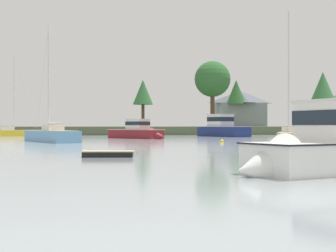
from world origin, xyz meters
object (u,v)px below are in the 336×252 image
(sailboat_sand, at_px, (289,138))
(sailboat_yellow, at_px, (10,134))
(dinghy_grey, at_px, (305,135))
(mooring_buoy_yellow, at_px, (222,141))
(dinghy_black, at_px, (108,155))
(cruiser_maroon, at_px, (140,134))
(cruiser_navy, at_px, (219,131))
(cruiser_white, at_px, (325,156))
(sailboat_skyblue, at_px, (51,139))

(sailboat_sand, bearing_deg, sailboat_yellow, 140.87)
(dinghy_grey, height_order, sailboat_yellow, sailboat_yellow)
(dinghy_grey, distance_m, mooring_buoy_yellow, 29.83)
(mooring_buoy_yellow, bearing_deg, dinghy_black, -119.61)
(cruiser_maroon, height_order, dinghy_grey, cruiser_maroon)
(dinghy_grey, relative_size, dinghy_black, 1.46)
(dinghy_grey, bearing_deg, cruiser_navy, 171.45)
(cruiser_navy, xyz_separation_m, cruiser_white, (-11.63, -55.58, -0.17))
(cruiser_navy, distance_m, dinghy_grey, 12.56)
(sailboat_skyblue, bearing_deg, cruiser_navy, 43.05)
(sailboat_skyblue, xyz_separation_m, sailboat_yellow, (-7.60, 27.09, -0.02))
(cruiser_white, xyz_separation_m, sailboat_yellow, (-18.63, 61.50, -0.32))
(sailboat_sand, relative_size, mooring_buoy_yellow, 31.17)
(cruiser_maroon, distance_m, sailboat_skyblue, 15.09)
(cruiser_maroon, distance_m, dinghy_grey, 26.35)
(cruiser_maroon, bearing_deg, dinghy_grey, 17.56)
(sailboat_skyblue, bearing_deg, cruiser_white, -72.23)
(sailboat_skyblue, xyz_separation_m, mooring_buoy_yellow, (16.06, -3.69, -0.21))
(dinghy_grey, xyz_separation_m, dinghy_black, (-30.81, -43.77, -0.06))
(sailboat_skyblue, bearing_deg, dinghy_grey, 28.83)
(dinghy_grey, xyz_separation_m, mooring_buoy_yellow, (-19.00, -22.99, -0.10))
(cruiser_navy, xyz_separation_m, sailboat_yellow, (-30.26, 5.93, -0.48))
(dinghy_black, bearing_deg, sailboat_yellow, 102.95)
(sailboat_yellow, relative_size, mooring_buoy_yellow, 27.32)
(sailboat_skyblue, bearing_deg, cruiser_maroon, 48.76)
(dinghy_grey, bearing_deg, cruiser_maroon, -162.44)
(cruiser_maroon, relative_size, dinghy_black, 2.90)
(cruiser_white, relative_size, sailboat_skyblue, 0.65)
(sailboat_skyblue, bearing_deg, sailboat_yellow, 105.67)
(sailboat_yellow, bearing_deg, sailboat_sand, -39.13)
(sailboat_sand, xyz_separation_m, cruiser_navy, (-2.05, 20.36, 0.44))
(cruiser_navy, relative_size, cruiser_white, 1.37)
(sailboat_skyblue, relative_size, sailboat_yellow, 0.97)
(cruiser_maroon, relative_size, sailboat_skyblue, 0.66)
(sailboat_sand, height_order, dinghy_grey, sailboat_sand)
(sailboat_sand, height_order, sailboat_yellow, sailboat_sand)
(cruiser_white, relative_size, sailboat_yellow, 0.63)
(cruiser_maroon, xyz_separation_m, dinghy_grey, (25.12, 7.95, -0.34))
(sailboat_sand, height_order, cruiser_maroon, sailboat_sand)
(sailboat_sand, distance_m, cruiser_navy, 20.47)
(cruiser_navy, bearing_deg, dinghy_black, -111.96)
(dinghy_grey, distance_m, sailboat_yellow, 43.37)
(cruiser_navy, bearing_deg, dinghy_grey, -8.55)
(dinghy_grey, bearing_deg, mooring_buoy_yellow, -129.57)
(cruiser_navy, height_order, cruiser_maroon, cruiser_navy)
(sailboat_skyblue, height_order, sailboat_yellow, sailboat_yellow)
(mooring_buoy_yellow, bearing_deg, sailboat_sand, 27.50)
(cruiser_navy, bearing_deg, sailboat_skyblue, -136.95)
(dinghy_black, bearing_deg, sailboat_skyblue, 99.86)
(cruiser_navy, xyz_separation_m, dinghy_grey, (12.41, -1.87, -0.57))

